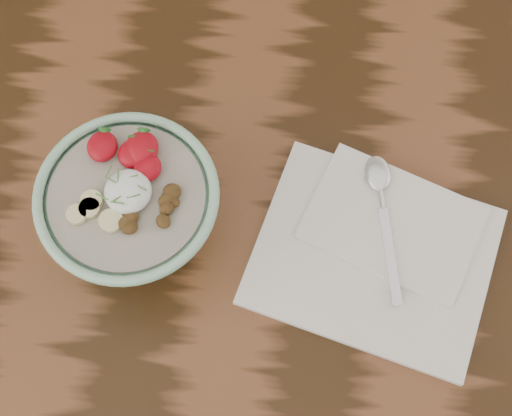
# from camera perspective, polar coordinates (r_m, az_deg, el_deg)

# --- Properties ---
(table) EXTENTS (1.60, 0.90, 0.75)m
(table) POSITION_cam_1_polar(r_m,az_deg,el_deg) (0.88, 4.79, -8.32)
(table) COLOR black
(table) RESTS_ON ground
(breakfast_bowl) EXTENTS (0.19, 0.19, 0.12)m
(breakfast_bowl) POSITION_cam_1_polar(r_m,az_deg,el_deg) (0.76, -9.85, -0.05)
(breakfast_bowl) COLOR #97CBA8
(breakfast_bowl) RESTS_ON table
(napkin) EXTENTS (0.30, 0.26, 0.02)m
(napkin) POSITION_cam_1_polar(r_m,az_deg,el_deg) (0.80, 9.67, -3.28)
(napkin) COLOR white
(napkin) RESTS_ON table
(spoon) EXTENTS (0.05, 0.18, 0.01)m
(spoon) POSITION_cam_1_polar(r_m,az_deg,el_deg) (0.81, 9.96, 1.15)
(spoon) COLOR silver
(spoon) RESTS_ON napkin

